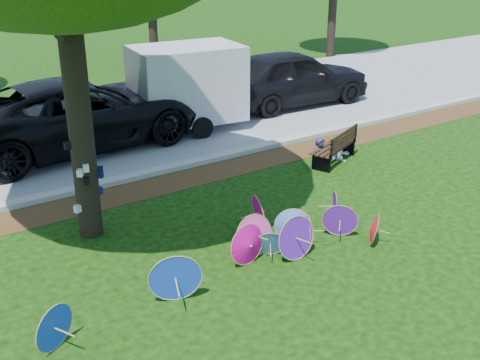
# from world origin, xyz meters

# --- Properties ---
(ground) EXTENTS (90.00, 90.00, 0.00)m
(ground) POSITION_xyz_m (0.00, 0.00, 0.00)
(ground) COLOR black
(ground) RESTS_ON ground
(mulch_strip) EXTENTS (90.00, 1.00, 0.01)m
(mulch_strip) POSITION_xyz_m (0.00, 4.50, 0.01)
(mulch_strip) COLOR #472D16
(mulch_strip) RESTS_ON ground
(curb) EXTENTS (90.00, 0.30, 0.12)m
(curb) POSITION_xyz_m (0.00, 5.20, 0.06)
(curb) COLOR #B7B5AD
(curb) RESTS_ON ground
(street) EXTENTS (90.00, 8.00, 0.01)m
(street) POSITION_xyz_m (0.00, 9.35, 0.01)
(street) COLOR gray
(street) RESTS_ON ground
(parasol_pile) EXTENTS (6.44, 2.23, 0.86)m
(parasol_pile) POSITION_xyz_m (-0.01, 0.61, 0.36)
(parasol_pile) COLOR #631DB3
(parasol_pile) RESTS_ON ground
(black_van) EXTENTS (6.59, 3.27, 1.80)m
(black_van) POSITION_xyz_m (-0.48, 8.03, 0.90)
(black_van) COLOR black
(black_van) RESTS_ON ground
(dark_pickup) EXTENTS (5.38, 2.40, 1.80)m
(dark_pickup) POSITION_xyz_m (6.64, 8.16, 0.90)
(dark_pickup) COLOR black
(dark_pickup) RESTS_ON ground
(cargo_trailer) EXTENTS (3.15, 2.21, 2.67)m
(cargo_trailer) POSITION_xyz_m (2.61, 7.76, 1.33)
(cargo_trailer) COLOR silver
(cargo_trailer) RESTS_ON ground
(park_bench) EXTENTS (1.68, 1.16, 0.82)m
(park_bench) POSITION_xyz_m (4.24, 3.48, 0.41)
(park_bench) COLOR black
(park_bench) RESTS_ON ground
(person_left) EXTENTS (0.55, 0.44, 1.31)m
(person_left) POSITION_xyz_m (3.89, 3.53, 0.66)
(person_left) COLOR #343948
(person_left) RESTS_ON ground
(person_right) EXTENTS (0.67, 0.56, 1.22)m
(person_right) POSITION_xyz_m (4.59, 3.53, 0.61)
(person_right) COLOR silver
(person_right) RESTS_ON ground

